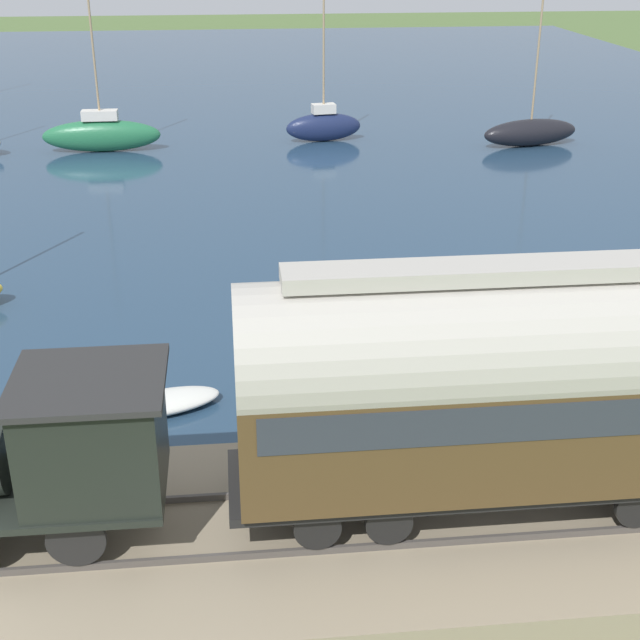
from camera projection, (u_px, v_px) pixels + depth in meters
name	position (u px, v px, depth m)	size (l,w,h in m)	color
harbor_water	(138.00, 101.00, 53.55)	(80.00, 80.00, 0.01)	navy
steam_locomotive	(8.00, 454.00, 13.77)	(2.23, 6.59, 3.21)	black
passenger_coach	(511.00, 380.00, 14.19)	(2.34, 9.11, 4.39)	black
sailboat_navy	(324.00, 125.00, 43.40)	(1.55, 3.85, 7.68)	#192347
sailboat_green	(102.00, 134.00, 41.39)	(1.17, 5.43, 8.63)	#236B42
sailboat_black	(530.00, 132.00, 42.51)	(2.21, 5.02, 8.77)	black
rowboat_far_out	(161.00, 403.00, 19.40)	(1.78, 2.84, 0.36)	silver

